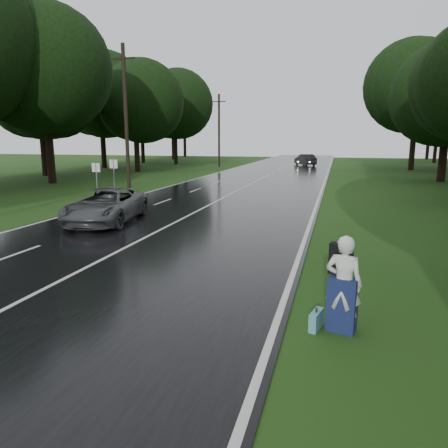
# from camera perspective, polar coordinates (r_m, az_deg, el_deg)

# --- Properties ---
(ground) EXTENTS (160.00, 160.00, 0.00)m
(ground) POSITION_cam_1_polar(r_m,az_deg,el_deg) (11.62, -22.15, -7.79)
(ground) COLOR #214414
(ground) RESTS_ON ground
(road) EXTENTS (12.00, 140.00, 0.04)m
(road) POSITION_cam_1_polar(r_m,az_deg,el_deg) (29.68, 1.67, 4.43)
(road) COLOR black
(road) RESTS_ON ground
(lane_center) EXTENTS (0.12, 140.00, 0.01)m
(lane_center) POSITION_cam_1_polar(r_m,az_deg,el_deg) (29.68, 1.67, 4.48)
(lane_center) COLOR silver
(lane_center) RESTS_ON road
(grey_car) EXTENTS (3.28, 5.66, 1.48)m
(grey_car) POSITION_cam_1_polar(r_m,az_deg,el_deg) (19.23, -15.79, 2.43)
(grey_car) COLOR #4A4C4F
(grey_car) RESTS_ON road
(far_car) EXTENTS (3.47, 5.01, 1.56)m
(far_car) POSITION_cam_1_polar(r_m,az_deg,el_deg) (60.14, 10.99, 8.57)
(far_car) COLOR black
(far_car) RESTS_ON road
(hitchhiker) EXTENTS (0.79, 0.74, 1.91)m
(hitchhiker) POSITION_cam_1_polar(r_m,az_deg,el_deg) (8.41, 15.88, -8.26)
(hitchhiker) COLOR silver
(hitchhiker) RESTS_ON ground
(suitcase) EXTENTS (0.27, 0.54, 0.37)m
(suitcase) POSITION_cam_1_polar(r_m,az_deg,el_deg) (8.61, 12.42, -12.64)
(suitcase) COLOR teal
(suitcase) RESTS_ON ground
(utility_pole_mid) EXTENTS (1.80, 0.28, 10.41)m
(utility_pole_mid) POSITION_cam_1_polar(r_m,az_deg,el_deg) (32.97, -12.78, 4.82)
(utility_pole_mid) COLOR black
(utility_pole_mid) RESTS_ON ground
(utility_pole_far) EXTENTS (1.80, 0.28, 9.39)m
(utility_pole_far) POSITION_cam_1_polar(r_m,az_deg,el_deg) (56.62, -0.67, 7.78)
(utility_pole_far) COLOR black
(utility_pole_far) RESTS_ON ground
(road_sign_a) EXTENTS (0.54, 0.10, 2.25)m
(road_sign_a) POSITION_cam_1_polar(r_m,az_deg,el_deg) (26.73, -16.77, 3.12)
(road_sign_a) COLOR white
(road_sign_a) RESTS_ON ground
(road_sign_b) EXTENTS (0.57, 0.10, 2.37)m
(road_sign_b) POSITION_cam_1_polar(r_m,az_deg,el_deg) (28.50, -14.59, 3.73)
(road_sign_b) COLOR white
(road_sign_b) RESTS_ON ground
(tree_left_d) EXTENTS (10.26, 10.26, 16.03)m
(tree_left_d) POSITION_cam_1_polar(r_m,az_deg,el_deg) (38.39, -22.29, 5.16)
(tree_left_d) COLOR black
(tree_left_d) RESTS_ON ground
(tree_left_e) EXTENTS (8.32, 8.32, 13.01)m
(tree_left_e) POSITION_cam_1_polar(r_m,az_deg,el_deg) (49.12, -11.66, 6.97)
(tree_left_e) COLOR black
(tree_left_e) RESTS_ON ground
(tree_left_f) EXTENTS (9.38, 9.38, 14.65)m
(tree_left_f) POSITION_cam_1_polar(r_m,az_deg,el_deg) (63.17, -6.54, 8.09)
(tree_left_f) COLOR black
(tree_left_f) RESTS_ON ground
(tree_right_e) EXTENTS (7.82, 7.82, 12.21)m
(tree_right_e) POSITION_cam_1_polar(r_m,az_deg,el_deg) (41.52, 27.36, 5.15)
(tree_right_e) COLOR black
(tree_right_e) RESTS_ON ground
(tree_right_f) EXTENTS (10.85, 10.85, 16.95)m
(tree_right_f) POSITION_cam_1_polar(r_m,az_deg,el_deg) (55.62, 24.04, 6.72)
(tree_right_f) COLOR black
(tree_right_f) RESTS_ON ground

